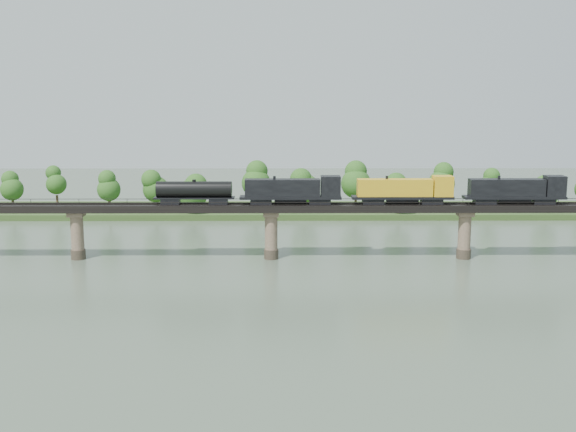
{
  "coord_description": "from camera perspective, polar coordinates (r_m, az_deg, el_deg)",
  "views": [
    {
      "loc": [
        2.59,
        -115.87,
        35.02
      ],
      "look_at": [
        3.48,
        30.0,
        9.0
      ],
      "focal_mm": 45.0,
      "sensor_mm": 36.0,
      "label": 1
    }
  ],
  "objects": [
    {
      "name": "freight_train",
      "position": [
        148.31,
        6.19,
        2.01
      ],
      "size": [
        84.11,
        3.28,
        5.79
      ],
      "color": "black",
      "rests_on": "bridge"
    },
    {
      "name": "far_bank",
      "position": [
        203.79,
        -1.07,
        0.44
      ],
      "size": [
        300.0,
        24.0,
        1.6
      ],
      "primitive_type": "cube",
      "color": "#2A441B",
      "rests_on": "ground"
    },
    {
      "name": "bridge",
      "position": [
        148.86,
        -1.34,
        -1.34
      ],
      "size": [
        236.0,
        30.0,
        11.5
      ],
      "color": "#473A2D",
      "rests_on": "ground"
    },
    {
      "name": "ground",
      "position": [
        121.08,
        -1.57,
        -6.7
      ],
      "size": [
        400.0,
        400.0,
        0.0
      ],
      "primitive_type": "plane",
      "color": "#3D4D3C",
      "rests_on": "ground"
    },
    {
      "name": "bridge_superstructure",
      "position": [
        147.74,
        -1.35,
        1.06
      ],
      "size": [
        220.0,
        4.9,
        0.75
      ],
      "color": "black",
      "rests_on": "bridge"
    },
    {
      "name": "far_treeline",
      "position": [
        198.43,
        -3.47,
        2.51
      ],
      "size": [
        289.06,
        17.54,
        13.6
      ],
      "color": "#382619",
      "rests_on": "far_bank"
    }
  ]
}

